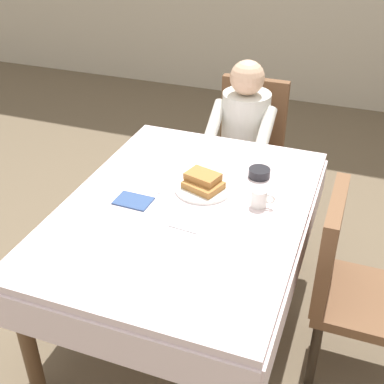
{
  "coord_description": "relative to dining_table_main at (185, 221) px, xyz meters",
  "views": [
    {
      "loc": [
        0.71,
        -1.83,
        2.05
      ],
      "look_at": [
        0.02,
        0.05,
        0.79
      ],
      "focal_mm": 47.56,
      "sensor_mm": 36.0,
      "label": 1
    }
  ],
  "objects": [
    {
      "name": "spoon_near_edge",
      "position": [
        0.06,
        -0.18,
        0.09
      ],
      "size": [
        0.15,
        0.03,
        0.0
      ],
      "primitive_type": "cube",
      "rotation": [
        0.0,
        0.0,
        -0.09
      ],
      "color": "silver",
      "rests_on": "dining_table_main"
    },
    {
      "name": "napkin_folded",
      "position": [
        -0.24,
        -0.05,
        0.09
      ],
      "size": [
        0.17,
        0.13,
        0.01
      ],
      "primitive_type": "cube",
      "rotation": [
        0.0,
        0.0,
        -0.03
      ],
      "color": "#334C7F",
      "rests_on": "dining_table_main"
    },
    {
      "name": "ground_plane",
      "position": [
        0.0,
        0.0,
        -0.65
      ],
      "size": [
        14.0,
        14.0,
        0.0
      ],
      "primitive_type": "plane",
      "color": "brown"
    },
    {
      "name": "diner_person",
      "position": [
        0.01,
        1.01,
        0.02
      ],
      "size": [
        0.4,
        0.43,
        1.12
      ],
      "rotation": [
        0.0,
        0.0,
        3.14
      ],
      "color": "silver",
      "rests_on": "ground"
    },
    {
      "name": "chair_diner",
      "position": [
        0.01,
        1.17,
        -0.12
      ],
      "size": [
        0.44,
        0.45,
        0.93
      ],
      "rotation": [
        0.0,
        0.0,
        3.14
      ],
      "color": "brown",
      "rests_on": "ground"
    },
    {
      "name": "plate_breakfast",
      "position": [
        0.03,
        0.16,
        0.1
      ],
      "size": [
        0.28,
        0.28,
        0.02
      ],
      "primitive_type": "cylinder",
      "color": "white",
      "rests_on": "dining_table_main"
    },
    {
      "name": "dining_table_main",
      "position": [
        0.0,
        0.0,
        0.0
      ],
      "size": [
        1.12,
        1.52,
        0.74
      ],
      "color": "silver",
      "rests_on": "ground"
    },
    {
      "name": "bowl_butter",
      "position": [
        0.26,
        0.38,
        0.11
      ],
      "size": [
        0.11,
        0.11,
        0.04
      ],
      "primitive_type": "cylinder",
      "color": "black",
      "rests_on": "dining_table_main"
    },
    {
      "name": "chair_right_side",
      "position": [
        0.77,
        0.0,
        -0.12
      ],
      "size": [
        0.45,
        0.44,
        0.93
      ],
      "rotation": [
        0.0,
        0.0,
        -1.57
      ],
      "color": "brown",
      "rests_on": "ground"
    },
    {
      "name": "cup_coffee",
      "position": [
        0.32,
        0.12,
        0.13
      ],
      "size": [
        0.11,
        0.08,
        0.08
      ],
      "color": "white",
      "rests_on": "dining_table_main"
    },
    {
      "name": "breakfast_stack",
      "position": [
        0.03,
        0.16,
        0.14
      ],
      "size": [
        0.21,
        0.19,
        0.07
      ],
      "color": "#A36B33",
      "rests_on": "plate_breakfast"
    },
    {
      "name": "fork_left_of_plate",
      "position": [
        -0.16,
        0.14,
        0.09
      ],
      "size": [
        0.02,
        0.18,
        0.0
      ],
      "primitive_type": "cube",
      "rotation": [
        0.0,
        0.0,
        1.6
      ],
      "color": "silver",
      "rests_on": "dining_table_main"
    },
    {
      "name": "knife_right_of_plate",
      "position": [
        0.22,
        0.14,
        0.09
      ],
      "size": [
        0.03,
        0.2,
        0.0
      ],
      "primitive_type": "cube",
      "rotation": [
        0.0,
        0.0,
        1.65
      ],
      "color": "silver",
      "rests_on": "dining_table_main"
    }
  ]
}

